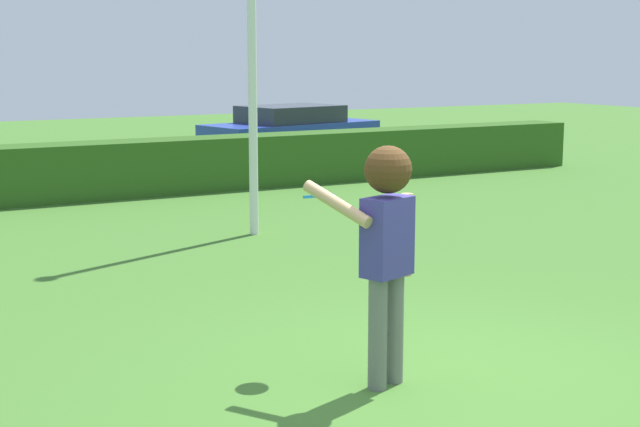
% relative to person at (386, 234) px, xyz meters
% --- Properties ---
extents(ground_plane, '(60.00, 60.00, 0.00)m').
position_rel_person_xyz_m(ground_plane, '(0.43, -0.10, -1.15)').
color(ground_plane, '#42742B').
extents(person, '(0.72, 0.67, 1.79)m').
position_rel_person_xyz_m(person, '(0.00, 0.00, 0.00)').
color(person, slate).
rests_on(person, ground).
extents(frisbee, '(0.25, 0.25, 0.06)m').
position_rel_person_xyz_m(frisbee, '(-0.18, 0.69, 0.20)').
color(frisbee, '#268CE5').
extents(hedge_row, '(21.06, 0.90, 0.95)m').
position_rel_person_xyz_m(hedge_row, '(0.43, 10.06, -0.67)').
color(hedge_row, '#2D591B').
rests_on(hedge_row, ground).
extents(parked_car_blue, '(4.45, 2.49, 1.25)m').
position_rel_person_xyz_m(parked_car_blue, '(6.40, 13.84, -0.46)').
color(parked_car_blue, '#263FA5').
rests_on(parked_car_blue, ground).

